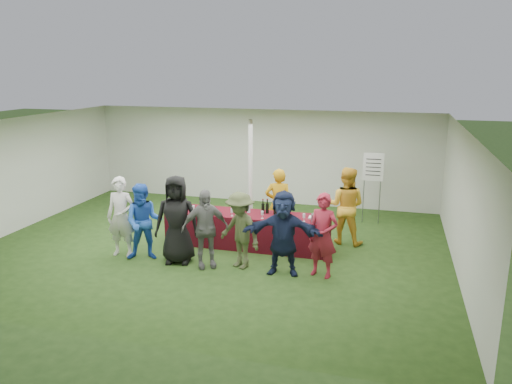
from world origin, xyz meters
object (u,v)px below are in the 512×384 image
(wine_list_sign, at_px, (373,172))
(staff_back, at_px, (346,206))
(serving_table, at_px, (247,230))
(customer_6, at_px, (323,235))
(dump_bucket, at_px, (318,218))
(staff_pourer, at_px, (278,205))
(customer_4, at_px, (240,230))
(customer_0, at_px, (121,217))
(customer_1, at_px, (144,222))
(customer_2, at_px, (177,220))
(customer_3, at_px, (205,229))
(customer_5, at_px, (283,233))

(wine_list_sign, relative_size, staff_back, 1.03)
(serving_table, relative_size, customer_6, 2.23)
(dump_bucket, distance_m, staff_back, 1.12)
(dump_bucket, relative_size, staff_pourer, 0.16)
(customer_4, bearing_deg, customer_0, -151.31)
(customer_1, bearing_deg, customer_2, -16.28)
(staff_back, height_order, customer_3, staff_back)
(staff_back, distance_m, customer_1, 4.39)
(staff_back, relative_size, customer_5, 1.06)
(customer_4, bearing_deg, staff_pourer, 106.76)
(dump_bucket, height_order, customer_6, customer_6)
(customer_2, bearing_deg, serving_table, 36.96)
(staff_back, relative_size, customer_1, 1.09)
(wine_list_sign, height_order, customer_3, wine_list_sign)
(customer_4, bearing_deg, customer_5, 23.27)
(staff_back, relative_size, customer_0, 1.03)
(customer_1, relative_size, customer_2, 0.89)
(wine_list_sign, relative_size, staff_pourer, 1.08)
(customer_3, height_order, customer_4, customer_3)
(staff_pourer, height_order, customer_4, staff_pourer)
(wine_list_sign, distance_m, customer_0, 6.14)
(customer_3, bearing_deg, customer_2, 141.10)
(serving_table, bearing_deg, customer_2, -131.28)
(wine_list_sign, bearing_deg, customer_3, -128.50)
(customer_6, bearing_deg, staff_back, 98.43)
(staff_back, bearing_deg, customer_6, 92.08)
(serving_table, xyz_separation_m, staff_pourer, (0.56, 0.60, 0.46))
(serving_table, bearing_deg, staff_pourer, 47.22)
(staff_pourer, distance_m, customer_4, 1.83)
(customer_3, bearing_deg, customer_1, 146.64)
(staff_back, distance_m, customer_5, 2.27)
(customer_1, bearing_deg, customer_3, -21.21)
(dump_bucket, bearing_deg, customer_0, -165.76)
(serving_table, distance_m, wine_list_sign, 3.65)
(wine_list_sign, distance_m, customer_2, 5.20)
(wine_list_sign, height_order, customer_6, wine_list_sign)
(serving_table, height_order, customer_1, customer_1)
(serving_table, distance_m, customer_1, 2.26)
(customer_0, bearing_deg, customer_3, -7.80)
(dump_bucket, distance_m, wine_list_sign, 2.87)
(dump_bucket, distance_m, customer_5, 1.15)
(staff_back, height_order, customer_1, staff_back)
(wine_list_sign, xyz_separation_m, customer_4, (-2.34, -3.63, -0.55))
(serving_table, height_order, staff_pourer, staff_pourer)
(customer_0, bearing_deg, wine_list_sign, 32.51)
(customer_2, bearing_deg, customer_0, 166.88)
(customer_0, relative_size, customer_1, 1.06)
(customer_1, height_order, customer_3, customer_1)
(staff_pourer, xyz_separation_m, customer_6, (1.26, -1.78, -0.03))
(customer_5, height_order, customer_6, customer_5)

